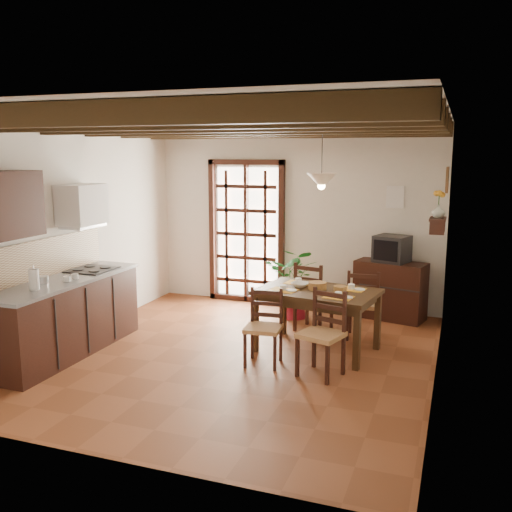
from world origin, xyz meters
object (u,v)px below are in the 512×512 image
at_px(chair_far_left, 313,309).
at_px(potted_plant, 294,279).
at_px(kitchen_counter, 66,315).
at_px(dining_table, 317,298).
at_px(crt_tv, 392,249).
at_px(pendant_lamp, 322,179).
at_px(sideboard, 390,290).
at_px(chair_near_left, 264,341).
at_px(chair_near_right, 321,350).
at_px(chair_far_right, 363,317).

height_order(chair_far_left, potted_plant, potted_plant).
bearing_deg(kitchen_counter, potted_plant, 48.33).
distance_m(dining_table, crt_tv, 1.86).
bearing_deg(pendant_lamp, sideboard, 67.23).
distance_m(chair_near_left, sideboard, 2.62).
height_order(kitchen_counter, chair_near_right, kitchen_counter).
height_order(chair_far_left, sideboard, chair_far_left).
relative_size(chair_far_left, sideboard, 0.96).
xyz_separation_m(potted_plant, pendant_lamp, (0.66, -1.18, 1.51)).
relative_size(chair_near_left, potted_plant, 0.39).
relative_size(kitchen_counter, potted_plant, 1.00).
bearing_deg(crt_tv, chair_near_right, -81.39).
bearing_deg(sideboard, crt_tv, -76.31).
bearing_deg(chair_far_left, crt_tv, -121.27).
height_order(dining_table, crt_tv, crt_tv).
relative_size(kitchen_counter, chair_far_right, 2.44).
relative_size(chair_near_left, pendant_lamp, 1.02).
bearing_deg(sideboard, dining_table, -97.88).
distance_m(chair_far_left, potted_plant, 0.72).
relative_size(chair_far_left, potted_plant, 0.42).
xyz_separation_m(chair_near_right, sideboard, (0.43, 2.46, 0.13)).
bearing_deg(chair_near_right, sideboard, 96.86).
bearing_deg(chair_near_left, crt_tv, 58.70).
xyz_separation_m(sideboard, pendant_lamp, (-0.67, -1.60, 1.66)).
bearing_deg(chair_near_left, potted_plant, 90.30).
xyz_separation_m(kitchen_counter, sideboard, (3.47, 2.83, -0.05)).
xyz_separation_m(dining_table, potted_plant, (-0.66, 1.28, -0.09)).
bearing_deg(chair_far_right, potted_plant, -33.81).
distance_m(chair_near_left, chair_far_left, 1.43).
distance_m(chair_far_right, sideboard, 1.08).
relative_size(dining_table, sideboard, 1.54).
height_order(chair_far_right, sideboard, chair_far_right).
height_order(kitchen_counter, chair_near_left, kitchen_counter).
xyz_separation_m(kitchen_counter, potted_plant, (2.14, 2.40, 0.10)).
distance_m(potted_plant, pendant_lamp, 2.02).
relative_size(dining_table, potted_plant, 0.68).
xyz_separation_m(dining_table, chair_near_left, (-0.46, -0.65, -0.39)).
bearing_deg(chair_far_left, sideboard, -121.09).
bearing_deg(chair_far_right, kitchen_counter, 24.07).
bearing_deg(pendant_lamp, chair_near_right, -74.50).
height_order(kitchen_counter, dining_table, kitchen_counter).
xyz_separation_m(chair_near_right, chair_far_left, (-0.48, 1.52, 0.01)).
bearing_deg(kitchen_counter, chair_far_right, 28.63).
bearing_deg(chair_far_right, chair_far_left, -13.27).
relative_size(kitchen_counter, crt_tv, 4.07).
relative_size(potted_plant, pendant_lamp, 2.65).
relative_size(dining_table, pendant_lamp, 1.80).
bearing_deg(pendant_lamp, kitchen_counter, -156.38).
distance_m(chair_near_right, chair_far_left, 1.59).
height_order(kitchen_counter, potted_plant, potted_plant).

